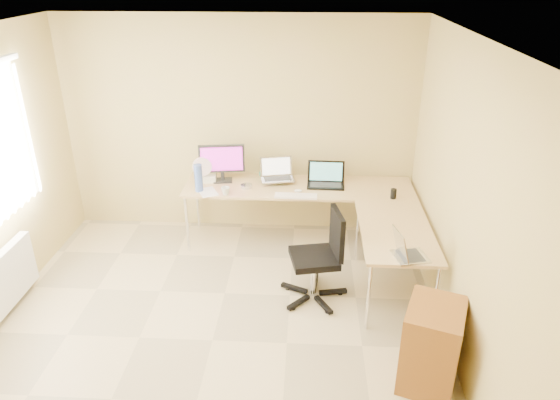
# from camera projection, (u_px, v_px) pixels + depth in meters

# --- Properties ---
(floor) EXTENTS (4.50, 4.50, 0.00)m
(floor) POSITION_uv_depth(u_px,v_px,m) (213.00, 340.00, 4.61)
(floor) COLOR tan
(floor) RESTS_ON ground
(ceiling) EXTENTS (4.50, 4.50, 0.00)m
(ceiling) POSITION_uv_depth(u_px,v_px,m) (191.00, 42.00, 3.50)
(ceiling) COLOR white
(ceiling) RESTS_ON ground
(wall_back) EXTENTS (4.50, 0.00, 4.50)m
(wall_back) POSITION_uv_depth(u_px,v_px,m) (239.00, 128.00, 6.09)
(wall_back) COLOR tan
(wall_back) RESTS_ON ground
(wall_right) EXTENTS (0.00, 4.50, 4.50)m
(wall_right) POSITION_uv_depth(u_px,v_px,m) (472.00, 218.00, 3.95)
(wall_right) COLOR tan
(wall_right) RESTS_ON ground
(desk_main) EXTENTS (2.65, 0.70, 0.73)m
(desk_main) POSITION_uv_depth(u_px,v_px,m) (298.00, 214.00, 6.09)
(desk_main) COLOR tan
(desk_main) RESTS_ON ground
(desk_return) EXTENTS (0.70, 1.30, 0.73)m
(desk_return) POSITION_uv_depth(u_px,v_px,m) (393.00, 261.00, 5.14)
(desk_return) COLOR tan
(desk_return) RESTS_ON ground
(monitor) EXTENTS (0.55, 0.25, 0.46)m
(monitor) POSITION_uv_depth(u_px,v_px,m) (222.00, 163.00, 5.97)
(monitor) COLOR black
(monitor) RESTS_ON desk_main
(book_stack) EXTENTS (0.29, 0.34, 0.05)m
(book_stack) POSITION_uv_depth(u_px,v_px,m) (270.00, 177.00, 6.12)
(book_stack) COLOR teal
(book_stack) RESTS_ON desk_main
(laptop_center) EXTENTS (0.43, 0.36, 0.24)m
(laptop_center) POSITION_uv_depth(u_px,v_px,m) (277.00, 170.00, 5.94)
(laptop_center) COLOR #B4B3C3
(laptop_center) RESTS_ON desk_main
(laptop_black) EXTENTS (0.43, 0.33, 0.27)m
(laptop_black) POSITION_uv_depth(u_px,v_px,m) (326.00, 175.00, 5.89)
(laptop_black) COLOR black
(laptop_black) RESTS_ON desk_main
(keyboard) EXTENTS (0.47, 0.14, 0.02)m
(keyboard) POSITION_uv_depth(u_px,v_px,m) (296.00, 196.00, 5.66)
(keyboard) COLOR white
(keyboard) RESTS_ON desk_main
(mouse) EXTENTS (0.10, 0.07, 0.03)m
(mouse) POSITION_uv_depth(u_px,v_px,m) (298.00, 191.00, 5.78)
(mouse) COLOR silver
(mouse) RESTS_ON desk_main
(mug) EXTENTS (0.10, 0.10, 0.09)m
(mug) POSITION_uv_depth(u_px,v_px,m) (225.00, 191.00, 5.70)
(mug) COLOR silver
(mug) RESTS_ON desk_main
(cd_stack) EXTENTS (0.14, 0.14, 0.03)m
(cd_stack) POSITION_uv_depth(u_px,v_px,m) (247.00, 186.00, 5.89)
(cd_stack) COLOR silver
(cd_stack) RESTS_ON desk_main
(water_bottle) EXTENTS (0.12, 0.12, 0.32)m
(water_bottle) POSITION_uv_depth(u_px,v_px,m) (198.00, 178.00, 5.74)
(water_bottle) COLOR #435FB2
(water_bottle) RESTS_ON desk_main
(papers) EXTENTS (0.28, 0.32, 0.01)m
(papers) POSITION_uv_depth(u_px,v_px,m) (208.00, 192.00, 5.78)
(papers) COLOR white
(papers) RESTS_ON desk_main
(white_box) EXTENTS (0.24, 0.18, 0.08)m
(white_box) POSITION_uv_depth(u_px,v_px,m) (207.00, 178.00, 6.06)
(white_box) COLOR silver
(white_box) RESTS_ON desk_main
(desk_fan) EXTENTS (0.28, 0.28, 0.29)m
(desk_fan) POSITION_uv_depth(u_px,v_px,m) (203.00, 170.00, 5.99)
(desk_fan) COLOR white
(desk_fan) RESTS_ON desk_main
(black_cup) EXTENTS (0.07, 0.07, 0.11)m
(black_cup) POSITION_uv_depth(u_px,v_px,m) (393.00, 194.00, 5.61)
(black_cup) COLOR black
(black_cup) RESTS_ON desk_main
(laptop_return) EXTENTS (0.39, 0.34, 0.22)m
(laptop_return) POSITION_uv_depth(u_px,v_px,m) (412.00, 246.00, 4.47)
(laptop_return) COLOR silver
(laptop_return) RESTS_ON desk_return
(office_chair) EXTENTS (0.68, 0.68, 0.96)m
(office_chair) POSITION_uv_depth(u_px,v_px,m) (314.00, 255.00, 4.99)
(office_chair) COLOR black
(office_chair) RESTS_ON ground
(cabinet) EXTENTS (0.57, 0.63, 0.72)m
(cabinet) POSITION_uv_depth(u_px,v_px,m) (431.00, 346.00, 4.02)
(cabinet) COLOR brown
(cabinet) RESTS_ON ground
(radiator) EXTENTS (0.09, 0.80, 0.55)m
(radiator) POSITION_uv_depth(u_px,v_px,m) (9.00, 276.00, 4.92)
(radiator) COLOR white
(radiator) RESTS_ON ground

